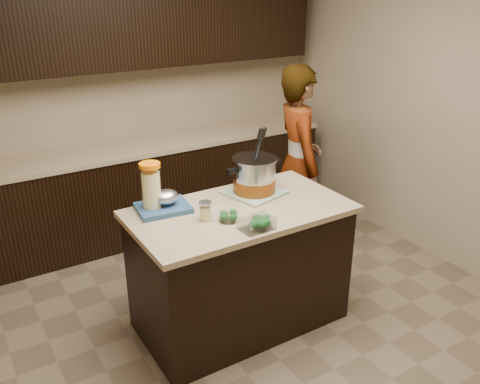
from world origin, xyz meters
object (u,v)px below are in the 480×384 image
Objects in this scene: lemonade_pitcher at (151,190)px; stock_pot at (254,177)px; person at (298,163)px; island at (240,267)px.

stock_pot is at bearing -7.95° from lemonade_pitcher.
stock_pot is at bearing 140.55° from person.
person is (1.49, 0.37, -0.21)m from lemonade_pitcher.
person reaches higher than island.
island is 0.64m from stock_pot.
island is 1.23m from person.
lemonade_pitcher is (-0.73, 0.10, 0.03)m from stock_pot.
stock_pot is 0.91m from person.
person is (0.98, 0.64, 0.39)m from island.
lemonade_pitcher is 0.20× the size of person.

